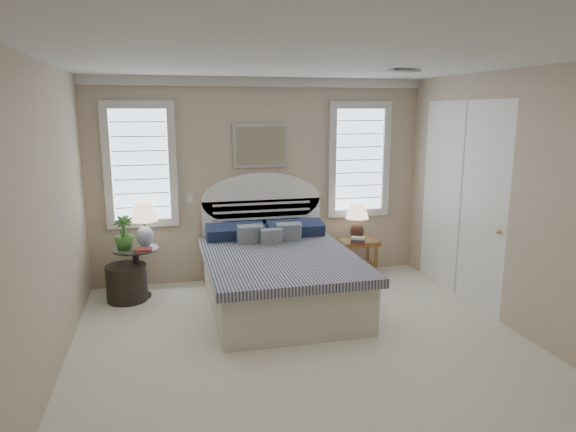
# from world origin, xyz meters

# --- Properties ---
(floor) EXTENTS (4.50, 5.00, 0.01)m
(floor) POSITION_xyz_m (0.00, 0.00, 0.00)
(floor) COLOR beige
(floor) RESTS_ON ground
(ceiling) EXTENTS (4.50, 5.00, 0.01)m
(ceiling) POSITION_xyz_m (0.00, 0.00, 2.70)
(ceiling) COLOR silver
(ceiling) RESTS_ON wall_back
(wall_back) EXTENTS (4.50, 0.02, 2.70)m
(wall_back) POSITION_xyz_m (0.00, 2.50, 1.35)
(wall_back) COLOR #C5AE93
(wall_back) RESTS_ON floor
(wall_left) EXTENTS (0.02, 5.00, 2.70)m
(wall_left) POSITION_xyz_m (-2.25, 0.00, 1.35)
(wall_left) COLOR #C5AE93
(wall_left) RESTS_ON floor
(wall_right) EXTENTS (0.02, 5.00, 2.70)m
(wall_right) POSITION_xyz_m (2.25, 0.00, 1.35)
(wall_right) COLOR #C5AE93
(wall_right) RESTS_ON floor
(crown_molding) EXTENTS (4.50, 0.08, 0.12)m
(crown_molding) POSITION_xyz_m (0.00, 2.46, 2.64)
(crown_molding) COLOR silver
(crown_molding) RESTS_ON wall_back
(hvac_vent) EXTENTS (0.30, 0.20, 0.02)m
(hvac_vent) POSITION_xyz_m (1.20, 0.80, 2.68)
(hvac_vent) COLOR #B2B2B2
(hvac_vent) RESTS_ON ceiling
(switch_plate) EXTENTS (0.08, 0.01, 0.12)m
(switch_plate) POSITION_xyz_m (-0.95, 2.48, 1.15)
(switch_plate) COLOR silver
(switch_plate) RESTS_ON wall_back
(window_left) EXTENTS (0.90, 0.06, 1.60)m
(window_left) POSITION_xyz_m (-1.55, 2.48, 1.60)
(window_left) COLOR #C9E9FF
(window_left) RESTS_ON wall_back
(window_right) EXTENTS (0.90, 0.06, 1.60)m
(window_right) POSITION_xyz_m (1.40, 2.48, 1.60)
(window_right) COLOR #C9E9FF
(window_right) RESTS_ON wall_back
(painting) EXTENTS (0.74, 0.04, 0.58)m
(painting) POSITION_xyz_m (0.00, 2.46, 1.82)
(painting) COLOR silver
(painting) RESTS_ON wall_back
(closet_door) EXTENTS (0.02, 1.80, 2.40)m
(closet_door) POSITION_xyz_m (2.23, 1.20, 1.20)
(closet_door) COLOR white
(closet_door) RESTS_ON floor
(bed) EXTENTS (1.72, 2.28, 1.47)m
(bed) POSITION_xyz_m (0.00, 1.46, 0.39)
(bed) COLOR beige
(bed) RESTS_ON floor
(side_table_left) EXTENTS (0.56, 0.56, 0.63)m
(side_table_left) POSITION_xyz_m (-1.65, 2.05, 0.39)
(side_table_left) COLOR black
(side_table_left) RESTS_ON floor
(nightstand_right) EXTENTS (0.50, 0.40, 0.53)m
(nightstand_right) POSITION_xyz_m (1.30, 2.15, 0.39)
(nightstand_right) COLOR olive
(nightstand_right) RESTS_ON floor
(floor_pot) EXTENTS (0.63, 0.63, 0.44)m
(floor_pot) POSITION_xyz_m (-1.77, 1.97, 0.22)
(floor_pot) COLOR black
(floor_pot) RESTS_ON floor
(lamp_left) EXTENTS (0.34, 0.34, 0.55)m
(lamp_left) POSITION_xyz_m (-1.53, 2.14, 0.96)
(lamp_left) COLOR silver
(lamp_left) RESTS_ON side_table_left
(lamp_right) EXTENTS (0.32, 0.32, 0.51)m
(lamp_right) POSITION_xyz_m (1.29, 2.19, 0.84)
(lamp_right) COLOR black
(lamp_right) RESTS_ON nightstand_right
(potted_plant) EXTENTS (0.28, 0.28, 0.41)m
(potted_plant) POSITION_xyz_m (-1.77, 2.01, 0.84)
(potted_plant) COLOR #2E6729
(potted_plant) RESTS_ON side_table_left
(books_left) EXTENTS (0.20, 0.15, 0.03)m
(books_left) POSITION_xyz_m (-1.55, 1.90, 0.64)
(books_left) COLOR maroon
(books_left) RESTS_ON side_table_left
(books_right) EXTENTS (0.23, 0.19, 0.08)m
(books_right) POSITION_xyz_m (1.23, 2.00, 0.57)
(books_right) COLOR maroon
(books_right) RESTS_ON nightstand_right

